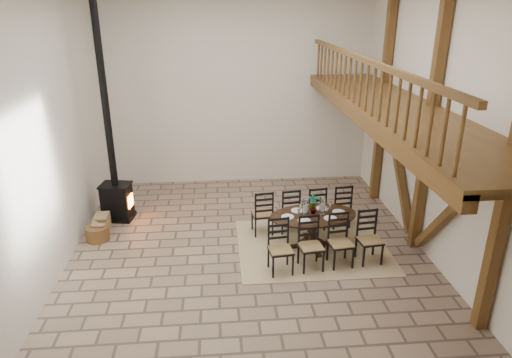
{
  "coord_description": "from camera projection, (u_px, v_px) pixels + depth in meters",
  "views": [
    {
      "loc": [
        -0.55,
        -7.93,
        4.69
      ],
      "look_at": [
        0.17,
        0.4,
        1.42
      ],
      "focal_mm": 32.0,
      "sensor_mm": 36.0,
      "label": 1
    }
  ],
  "objects": [
    {
      "name": "ground",
      "position": [
        249.0,
        253.0,
        9.11
      ],
      "size": [
        8.0,
        8.0,
        0.0
      ],
      "primitive_type": "plane",
      "color": "gray",
      "rests_on": "ground"
    },
    {
      "name": "room_shell",
      "position": [
        315.0,
        102.0,
        8.1
      ],
      "size": [
        7.02,
        8.02,
        5.01
      ],
      "color": "silver",
      "rests_on": "ground"
    },
    {
      "name": "rug",
      "position": [
        312.0,
        246.0,
        9.33
      ],
      "size": [
        3.0,
        2.5,
        0.02
      ],
      "primitive_type": "cube",
      "color": "tan",
      "rests_on": "ground"
    },
    {
      "name": "wood_stove",
      "position": [
        114.0,
        173.0,
        10.12
      ],
      "size": [
        0.74,
        0.61,
        5.0
      ],
      "rotation": [
        0.0,
        0.0,
        -0.16
      ],
      "color": "black",
      "rests_on": "ground"
    },
    {
      "name": "log_basket",
      "position": [
        97.0,
        233.0,
        9.53
      ],
      "size": [
        0.48,
        0.48,
        0.4
      ],
      "rotation": [
        0.0,
        0.0,
        -0.08
      ],
      "color": "brown",
      "rests_on": "ground"
    },
    {
      "name": "dining_table",
      "position": [
        313.0,
        230.0,
        9.2
      ],
      "size": [
        2.39,
        2.2,
        1.13
      ],
      "rotation": [
        0.0,
        0.0,
        0.12
      ],
      "color": "black",
      "rests_on": "ground"
    },
    {
      "name": "log_stack",
      "position": [
        103.0,
        222.0,
        9.93
      ],
      "size": [
        0.29,
        0.39,
        0.39
      ],
      "rotation": [
        0.0,
        0.0,
        0.01
      ],
      "color": "#A3855B",
      "rests_on": "ground"
    }
  ]
}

